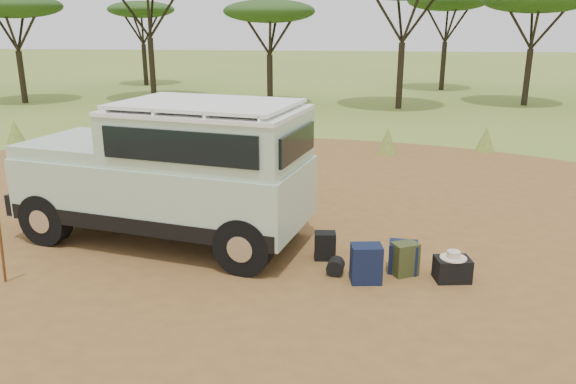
# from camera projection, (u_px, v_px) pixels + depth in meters

# --- Properties ---
(ground) EXTENTS (140.00, 140.00, 0.00)m
(ground) POSITION_uv_depth(u_px,v_px,m) (228.00, 263.00, 9.23)
(ground) COLOR olive
(ground) RESTS_ON ground
(dirt_clearing) EXTENTS (23.00, 23.00, 0.01)m
(dirt_clearing) POSITION_uv_depth(u_px,v_px,m) (228.00, 263.00, 9.23)
(dirt_clearing) COLOR brown
(dirt_clearing) RESTS_ON ground
(grass_fringe) EXTENTS (36.60, 1.60, 0.90)m
(grass_fringe) POSITION_uv_depth(u_px,v_px,m) (293.00, 137.00, 17.34)
(grass_fringe) COLOR olive
(grass_fringe) RESTS_ON ground
(safari_vehicle) EXTENTS (5.53, 3.12, 2.55)m
(safari_vehicle) POSITION_uv_depth(u_px,v_px,m) (173.00, 175.00, 9.86)
(safari_vehicle) COLOR #ADC8AB
(safari_vehicle) RESTS_ON ground
(walking_staff) EXTENTS (0.29, 0.29, 1.65)m
(walking_staff) POSITION_uv_depth(u_px,v_px,m) (0.00, 235.00, 8.21)
(walking_staff) COLOR brown
(walking_staff) RESTS_ON ground
(backpack_black) EXTENTS (0.37, 0.29, 0.47)m
(backpack_black) POSITION_uv_depth(u_px,v_px,m) (325.00, 246.00, 9.33)
(backpack_black) COLOR black
(backpack_black) RESTS_ON ground
(backpack_navy) EXTENTS (0.50, 0.39, 0.60)m
(backpack_navy) POSITION_uv_depth(u_px,v_px,m) (366.00, 264.00, 8.49)
(backpack_navy) COLOR #121E3B
(backpack_navy) RESTS_ON ground
(backpack_olive) EXTENTS (0.47, 0.42, 0.53)m
(backpack_olive) POSITION_uv_depth(u_px,v_px,m) (405.00, 259.00, 8.75)
(backpack_olive) COLOR #414721
(backpack_olive) RESTS_ON ground
(duffel_navy) EXTENTS (0.47, 0.37, 0.50)m
(duffel_navy) POSITION_uv_depth(u_px,v_px,m) (403.00, 257.00, 8.85)
(duffel_navy) COLOR #121E3B
(duffel_navy) RESTS_ON ground
(hard_case) EXTENTS (0.58, 0.45, 0.37)m
(hard_case) POSITION_uv_depth(u_px,v_px,m) (452.00, 269.00, 8.57)
(hard_case) COLOR black
(hard_case) RESTS_ON ground
(stuff_sack) EXTENTS (0.29, 0.29, 0.27)m
(stuff_sack) POSITION_uv_depth(u_px,v_px,m) (335.00, 267.00, 8.79)
(stuff_sack) COLOR black
(stuff_sack) RESTS_ON ground
(safari_hat) EXTENTS (0.40, 0.40, 0.12)m
(safari_hat) POSITION_uv_depth(u_px,v_px,m) (454.00, 256.00, 8.50)
(safari_hat) COLOR beige
(safari_hat) RESTS_ON hard_case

